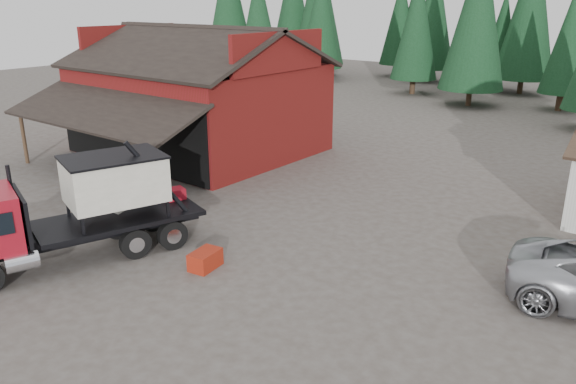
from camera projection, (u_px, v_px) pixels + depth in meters
The scene contains 7 objects.
ground at pixel (211, 256), 19.60m from camera, with size 120.00×120.00×0.00m, color #4A423A.
red_barn at pixel (198, 105), 32.50m from camera, with size 12.80×13.63×7.18m.
conifer_backdrop at pixel (544, 98), 50.82m from camera, with size 76.00×16.00×16.00m, color #103218, non-canonical shape.
near_pine_a at pixel (259, 23), 51.17m from camera, with size 4.40×4.40×11.40m.
near_pine_d at pixel (478, 14), 44.80m from camera, with size 5.28×5.28×13.40m.
feed_truck at pixel (72, 208), 18.81m from camera, with size 5.07×9.15×4.00m.
equip_box at pixel (205, 260), 18.66m from camera, with size 0.70×1.10×0.60m, color maroon.
Camera 1 is at (13.10, -12.34, 8.52)m, focal length 35.00 mm.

